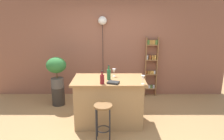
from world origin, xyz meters
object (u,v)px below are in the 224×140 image
object	(u,v)px
pendant_globe_light	(103,22)
spice_shelf	(152,64)
wine_glass_left	(115,71)
wine_glass_center	(144,78)
bottle_spirits_clear	(103,79)
bar_stool	(104,114)
cookbook	(114,82)
plant_stool	(59,96)
potted_plant	(57,69)
bottle_olive_oil	(109,74)

from	to	relation	value
pendant_globe_light	spice_shelf	bearing A→B (deg)	-0.92
wine_glass_left	wine_glass_center	world-z (taller)	same
wine_glass_center	bottle_spirits_clear	bearing A→B (deg)	179.33
wine_glass_left	bar_stool	bearing A→B (deg)	-103.00
wine_glass_center	cookbook	distance (m)	0.55
wine_glass_left	spice_shelf	bearing A→B (deg)	52.37
wine_glass_center	cookbook	world-z (taller)	wine_glass_center
bottle_spirits_clear	cookbook	distance (m)	0.22
plant_stool	cookbook	size ratio (longest dim) A/B	2.16
bar_stool	wine_glass_center	bearing A→B (deg)	25.64
bar_stool	potted_plant	world-z (taller)	potted_plant
potted_plant	wine_glass_center	distance (m)	2.27
potted_plant	bar_stool	bearing A→B (deg)	-52.43
plant_stool	cookbook	xyz separation A→B (m)	(1.37, -1.17, 0.74)
wine_glass_center	potted_plant	bearing A→B (deg)	147.87
bottle_olive_oil	wine_glass_left	bearing A→B (deg)	63.54
bar_stool	bottle_spirits_clear	xyz separation A→B (m)	(-0.03, 0.36, 0.54)
potted_plant	bottle_spirits_clear	distance (m)	1.67
bar_stool	bottle_olive_oil	size ratio (longest dim) A/B	2.36
bottle_spirits_clear	plant_stool	bearing A→B (deg)	134.29
plant_stool	potted_plant	size ratio (longest dim) A/B	0.60
wine_glass_left	cookbook	xyz separation A→B (m)	(-0.02, -0.47, -0.10)
plant_stool	bar_stool	bearing A→B (deg)	-52.43
plant_stool	cookbook	distance (m)	1.95
bottle_spirits_clear	wine_glass_left	world-z (taller)	bottle_spirits_clear
spice_shelf	bottle_spirits_clear	distance (m)	2.22
bar_stool	pendant_globe_light	world-z (taller)	pendant_globe_light
bar_stool	cookbook	size ratio (longest dim) A/B	3.24
wine_glass_center	wine_glass_left	bearing A→B (deg)	136.43
plant_stool	bottle_olive_oil	size ratio (longest dim) A/B	1.57
wine_glass_left	potted_plant	bearing A→B (deg)	153.20
plant_stool	wine_glass_left	world-z (taller)	wine_glass_left
spice_shelf	wine_glass_center	bearing A→B (deg)	-105.26
plant_stool	bottle_olive_oil	distance (m)	1.78
bottle_spirits_clear	pendant_globe_light	size ratio (longest dim) A/B	0.11
plant_stool	wine_glass_left	bearing A→B (deg)	-26.80
wine_glass_center	spice_shelf	bearing A→B (deg)	74.74
bottle_olive_oil	plant_stool	bearing A→B (deg)	144.29
spice_shelf	plant_stool	xyz separation A→B (m)	(-2.42, -0.63, -0.68)
potted_plant	wine_glass_left	bearing A→B (deg)	-26.80
potted_plant	wine_glass_center	size ratio (longest dim) A/B	4.62
potted_plant	wine_glass_center	xyz separation A→B (m)	(1.92, -1.20, 0.14)
bottle_spirits_clear	wine_glass_center	xyz separation A→B (m)	(0.75, -0.01, 0.02)
potted_plant	wine_glass_left	xyz separation A→B (m)	(1.39, -0.70, 0.14)
bottle_spirits_clear	cookbook	bearing A→B (deg)	6.90
pendant_globe_light	bar_stool	bearing A→B (deg)	-87.62
bar_stool	plant_stool	xyz separation A→B (m)	(-1.19, 1.55, -0.27)
bar_stool	bottle_spirits_clear	bearing A→B (deg)	94.44
plant_stool	cookbook	bearing A→B (deg)	-40.47
plant_stool	bottle_spirits_clear	bearing A→B (deg)	-45.71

